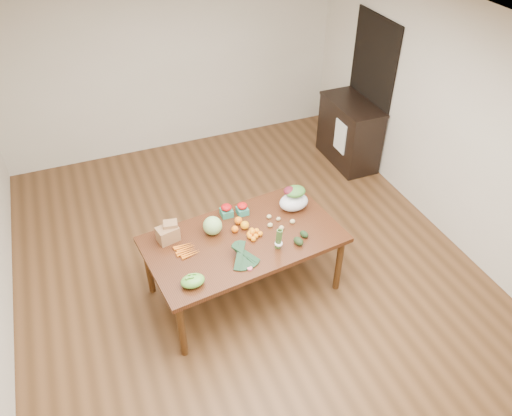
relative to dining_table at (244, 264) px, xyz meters
name	(u,v)px	position (x,y,z in m)	size (l,w,h in m)	color
floor	(246,268)	(0.13, 0.30, -0.38)	(6.00, 6.00, 0.00)	brown
ceiling	(242,32)	(0.13, 0.30, 2.33)	(5.00, 6.00, 0.02)	white
room_walls	(244,170)	(0.13, 0.30, 0.97)	(5.02, 6.02, 2.70)	silver
dining_table	(244,264)	(0.00, 0.00, 0.00)	(1.95, 1.08, 0.75)	#472310
doorway_dark	(369,92)	(2.61, 1.90, 0.68)	(0.02, 1.00, 2.10)	black
cabinet	(349,133)	(2.35, 1.87, 0.10)	(0.52, 1.02, 0.94)	black
dish_towel	(340,137)	(2.09, 1.70, 0.18)	(0.02, 0.28, 0.45)	white
paper_bag	(168,233)	(-0.71, 0.25, 0.47)	(0.27, 0.23, 0.19)	brown
cabbage	(213,226)	(-0.26, 0.18, 0.47)	(0.19, 0.19, 0.19)	#ADD47A
strawberry_basket_a	(226,211)	(-0.04, 0.40, 0.43)	(0.12, 0.12, 0.11)	#BB0C0F
strawberry_basket_b	(242,210)	(0.13, 0.37, 0.43)	(0.11, 0.11, 0.10)	red
orange_a	(235,229)	(-0.05, 0.12, 0.41)	(0.07, 0.07, 0.07)	orange
orange_b	(238,221)	(0.03, 0.23, 0.42)	(0.08, 0.08, 0.08)	#FE5E0F
orange_c	(245,225)	(0.06, 0.13, 0.42)	(0.09, 0.09, 0.09)	#FF9B0F
mandarin_cluster	(252,233)	(0.09, -0.01, 0.42)	(0.18, 0.18, 0.09)	#FEAC0F
carrots	(187,250)	(-0.58, 0.02, 0.39)	(0.22, 0.22, 0.03)	orange
snap_pea_bag	(193,281)	(-0.65, -0.43, 0.42)	(0.22, 0.17, 0.10)	#65A036
kale_bunch	(245,257)	(-0.11, -0.34, 0.45)	(0.32, 0.40, 0.16)	#16331B
asparagus_bundle	(279,239)	(0.26, -0.27, 0.50)	(0.08, 0.08, 0.25)	#51863D
potato_a	(270,225)	(0.32, 0.06, 0.40)	(0.06, 0.05, 0.05)	#D6C57B
potato_b	(281,228)	(0.41, -0.03, 0.40)	(0.06, 0.05, 0.05)	tan
potato_c	(278,219)	(0.44, 0.12, 0.40)	(0.05, 0.04, 0.04)	tan
potato_d	(269,217)	(0.36, 0.19, 0.40)	(0.05, 0.05, 0.04)	#D9C27D
potato_e	(292,221)	(0.55, 0.02, 0.40)	(0.06, 0.05, 0.05)	#D7C57C
avocado_a	(298,241)	(0.47, -0.29, 0.41)	(0.08, 0.12, 0.08)	black
avocado_b	(304,234)	(0.57, -0.21, 0.41)	(0.07, 0.10, 0.07)	black
salad_bag	(294,199)	(0.67, 0.24, 0.50)	(0.32, 0.24, 0.25)	silver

